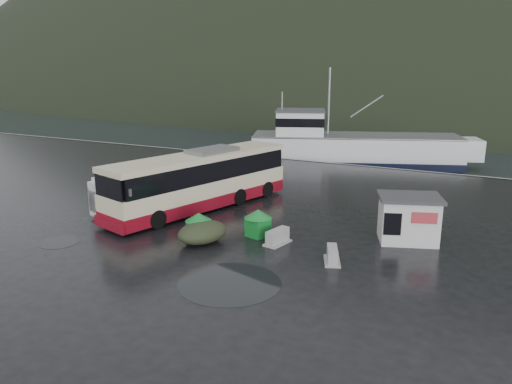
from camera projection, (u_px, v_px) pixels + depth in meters
The scene contains 14 objects.
ground at pixel (203, 223), 28.19m from camera, with size 160.00×160.00×0.00m, color black.
harbor_water at pixel (442, 99), 123.46m from camera, with size 300.00×180.00×0.02m, color black.
quay_edge at pixel (321, 162), 45.51m from camera, with size 160.00×0.60×1.50m, color #999993.
headland at pixel (499, 82), 240.40m from camera, with size 780.00×540.00×570.00m, color black.
coach_bus at pixel (201, 208), 31.12m from camera, with size 3.22×12.99×3.68m, color beige, non-canonical shape.
white_van at pixel (142, 212), 30.37m from camera, with size 2.01×5.83×2.43m, color silver, non-canonical shape.
waste_bin_left at pixel (199, 239), 25.71m from camera, with size 1.00×1.00×1.39m, color #15792B, non-canonical shape.
waste_bin_right at pixel (258, 236), 26.10m from camera, with size 1.04×1.04×1.45m, color #15792B, non-canonical shape.
dome_tent at pixel (203, 242), 25.20m from camera, with size 1.95×2.73×1.07m, color #2A321E, non-canonical shape.
ticket_kiosk at pixel (407, 241), 25.39m from camera, with size 3.05×2.31×2.38m, color silver, non-canonical shape.
jersey_barrier_a at pixel (332, 262), 22.69m from camera, with size 0.70×1.41×0.70m, color #999993, non-canonical shape.
jersey_barrier_b at pixel (277, 244), 24.99m from camera, with size 0.76×1.51×0.76m, color #999993, non-canonical shape.
fishing_trawler at pixel (355, 153), 50.32m from camera, with size 24.15×5.31×9.66m, color silver, non-canonical shape.
puddles at pixel (195, 275), 21.29m from camera, with size 13.22×4.31×0.01m.
Camera 1 is at (14.69, -22.67, 8.79)m, focal length 35.00 mm.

